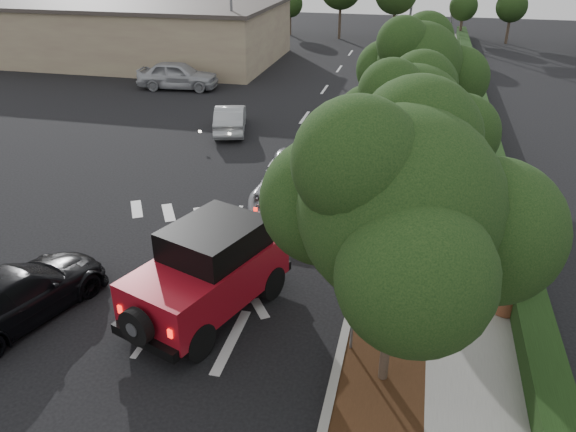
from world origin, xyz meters
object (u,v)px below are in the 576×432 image
(silver_suv_ahead, at_px, (298,182))
(speed_hump_sign, at_px, (354,298))
(red_jeep, at_px, (213,269))
(black_suv_oncoming, at_px, (16,294))

(silver_suv_ahead, xyz_separation_m, speed_hump_sign, (2.93, -7.62, 0.72))
(red_jeep, height_order, silver_suv_ahead, red_jeep)
(red_jeep, distance_m, silver_suv_ahead, 6.78)
(red_jeep, distance_m, speed_hump_sign, 3.72)
(red_jeep, relative_size, speed_hump_sign, 2.23)
(silver_suv_ahead, xyz_separation_m, black_suv_oncoming, (-5.31, -8.24, -0.08))
(black_suv_oncoming, relative_size, speed_hump_sign, 2.21)
(speed_hump_sign, bearing_deg, black_suv_oncoming, -171.55)
(red_jeep, distance_m, black_suv_oncoming, 4.90)
(silver_suv_ahead, bearing_deg, black_suv_oncoming, -124.44)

